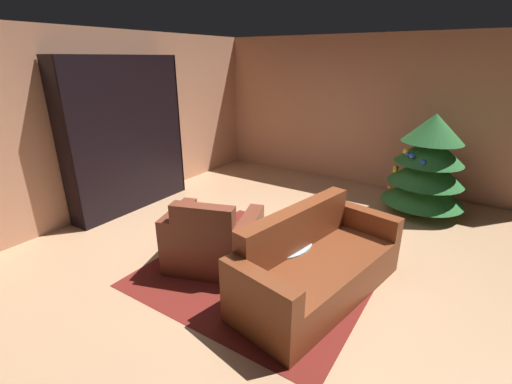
% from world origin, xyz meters
% --- Properties ---
extents(ground_plane, '(7.72, 7.72, 0.00)m').
position_xyz_m(ground_plane, '(0.00, 0.00, 0.00)').
color(ground_plane, tan).
extents(wall_back, '(5.64, 0.06, 2.56)m').
position_xyz_m(wall_back, '(0.00, 3.25, 1.28)').
color(wall_back, tan).
rests_on(wall_back, ground).
extents(wall_left, '(0.06, 6.55, 2.56)m').
position_xyz_m(wall_left, '(-2.79, 0.00, 1.28)').
color(wall_left, tan).
rests_on(wall_left, ground).
extents(area_rug, '(2.28, 2.28, 0.01)m').
position_xyz_m(area_rug, '(0.07, -0.19, 0.00)').
color(area_rug, maroon).
rests_on(area_rug, ground).
extents(bookshelf_unit, '(0.35, 1.89, 2.22)m').
position_xyz_m(bookshelf_unit, '(-2.55, 0.32, 1.07)').
color(bookshelf_unit, black).
rests_on(bookshelf_unit, ground).
extents(armchair_red, '(1.15, 0.98, 0.83)m').
position_xyz_m(armchair_red, '(-0.42, -0.46, 0.30)').
color(armchair_red, brown).
rests_on(armchair_red, ground).
extents(couch_red, '(1.12, 1.97, 0.82)m').
position_xyz_m(couch_red, '(0.71, -0.26, 0.28)').
color(couch_red, brown).
rests_on(couch_red, ground).
extents(coffee_table, '(0.80, 0.80, 0.40)m').
position_xyz_m(coffee_table, '(0.20, -0.20, 0.37)').
color(coffee_table, black).
rests_on(coffee_table, ground).
extents(book_stack_on_table, '(0.22, 0.18, 0.13)m').
position_xyz_m(book_stack_on_table, '(0.17, -0.22, 0.46)').
color(book_stack_on_table, '#44734D').
rests_on(book_stack_on_table, coffee_table).
extents(bottle_on_table, '(0.06, 0.06, 0.22)m').
position_xyz_m(bottle_on_table, '(0.29, 0.00, 0.49)').
color(bottle_on_table, navy).
rests_on(bottle_on_table, coffee_table).
extents(decorated_tree, '(1.15, 1.15, 1.47)m').
position_xyz_m(decorated_tree, '(1.24, 2.36, 0.74)').
color(decorated_tree, brown).
rests_on(decorated_tree, ground).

